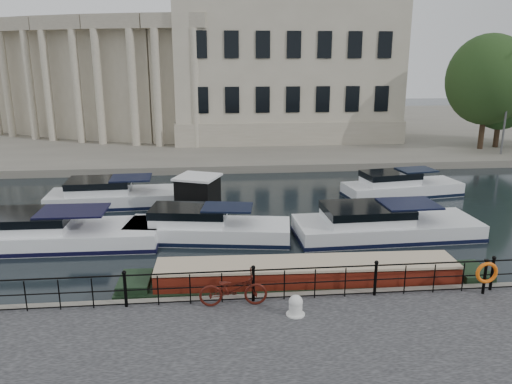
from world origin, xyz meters
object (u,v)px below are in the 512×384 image
bicycle (233,289)px  life_ring_post (486,273)px  mooring_bollard (296,306)px  narrowboat (306,284)px  harbour_hut (198,197)px

bicycle → life_ring_post: bearing=-90.2°
mooring_bollard → life_ring_post: size_ratio=0.53×
narrowboat → harbour_hut: harbour_hut is taller
narrowboat → harbour_hut: 10.33m
life_ring_post → harbour_hut: bearing=130.2°
bicycle → harbour_hut: (-1.26, 11.21, -0.16)m
life_ring_post → mooring_bollard: bearing=-173.6°
bicycle → harbour_hut: 11.28m
mooring_bollard → bicycle: bearing=157.0°
bicycle → harbour_hut: harbour_hut is taller
bicycle → harbour_hut: bearing=6.7°
bicycle → narrowboat: bicycle is taller
bicycle → life_ring_post: life_ring_post is taller
bicycle → mooring_bollard: (1.85, -0.78, -0.26)m
life_ring_post → narrowboat: life_ring_post is taller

